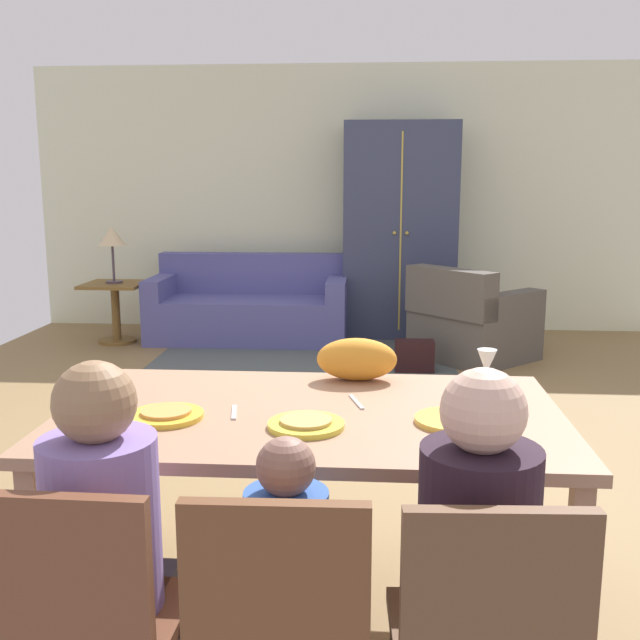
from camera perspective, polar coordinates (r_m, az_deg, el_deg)
ground_plane at (r=4.76m, az=0.31°, el=-8.25°), size 6.46×6.36×0.02m
back_wall at (r=7.73m, az=1.95°, el=9.38°), size 6.46×0.10×2.70m
dining_table at (r=2.59m, az=-0.72°, el=-8.49°), size 1.74×1.02×0.76m
plate_near_man at (r=2.53m, az=-11.88°, el=-7.30°), size 0.25×0.25×0.02m
pizza_near_man at (r=2.53m, az=-11.89°, el=-6.97°), size 0.17×0.17×0.01m
plate_near_child at (r=2.39m, az=-1.09°, el=-8.16°), size 0.25×0.25×0.02m
pizza_near_child at (r=2.39m, az=-1.10°, el=-7.82°), size 0.17×0.17×0.01m
plate_near_woman at (r=2.47m, az=10.28°, el=-7.70°), size 0.25×0.25×0.02m
wine_glass at (r=2.73m, az=12.85°, el=-3.35°), size 0.07×0.07×0.19m
fork at (r=2.55m, az=-6.71°, el=-7.15°), size 0.04×0.15×0.01m
knife at (r=2.65m, az=2.85°, el=-6.39°), size 0.06×0.17×0.01m
dining_chair_man at (r=2.01m, az=-17.86°, el=-21.46°), size 0.43×0.43×0.87m
person_man at (r=2.14m, az=-16.00°, el=-18.58°), size 0.30×0.40×1.11m
dining_chair_child at (r=1.90m, az=-3.06°, el=-22.99°), size 0.43×0.43×0.87m
person_child at (r=2.07m, az=-2.49°, el=-21.75°), size 0.22×0.29×0.92m
dining_chair_woman at (r=1.91m, az=12.70°, el=-23.10°), size 0.44×0.44×0.87m
person_woman at (r=2.04m, az=11.80°, el=-19.88°), size 0.30×0.41×1.11m
cat at (r=2.93m, az=2.88°, el=-3.07°), size 0.32×0.16×0.17m
area_rug at (r=6.39m, az=-1.33°, el=-3.13°), size 2.60×1.80×0.01m
couch at (r=7.24m, az=-5.48°, el=0.89°), size 1.90×0.86×0.82m
armchair at (r=6.51m, az=11.67°, el=-0.26°), size 1.21×1.21×0.82m
armoire at (r=7.35m, az=6.22°, el=6.91°), size 1.10×0.59×2.10m
side_table at (r=7.30m, az=-15.64°, el=1.22°), size 0.56×0.56×0.58m
table_lamp at (r=7.22m, az=-15.90°, el=6.16°), size 0.26×0.26×0.54m
handbag at (r=6.05m, az=7.36°, el=-2.79°), size 0.32×0.16×0.26m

